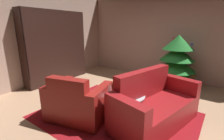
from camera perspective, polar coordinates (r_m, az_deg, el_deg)
ground_plane at (r=3.35m, az=3.67°, el=-14.12°), size 6.85×6.85×0.00m
wall_back at (r=5.39m, az=19.53°, el=11.60°), size 5.82×0.06×2.77m
wall_left at (r=5.08m, az=-25.34°, el=10.86°), size 0.06×5.41×2.77m
area_rug at (r=3.17m, az=1.29°, el=-15.90°), size 2.79×2.14×0.01m
bookshelf_unit at (r=5.19m, az=-18.11°, el=7.74°), size 0.36×2.01×2.10m
armchair_red at (r=3.04m, az=-12.11°, el=-11.33°), size 1.21×1.02×0.85m
couch_red at (r=2.90m, az=14.77°, el=-12.51°), size 1.11×1.77×0.92m
coffee_table at (r=2.92m, az=4.47°, el=-9.31°), size 0.74×0.74×0.47m
book_stack_on_table at (r=2.92m, az=4.28°, el=-7.29°), size 0.21×0.19×0.09m
bottle_on_table at (r=2.90m, az=0.57°, el=-6.39°), size 0.07×0.07×0.24m
decorated_tree at (r=4.72m, az=22.05°, el=2.87°), size 1.12×1.12×1.44m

